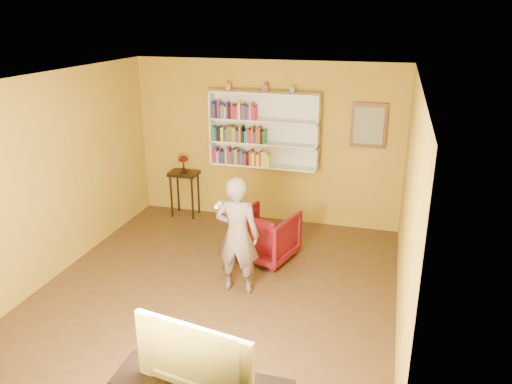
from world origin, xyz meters
TOP-DOWN VIEW (x-y plane):
  - room_shell at (0.00, 0.00)m, footprint 5.30×5.80m
  - bookshelf at (0.00, 2.41)m, footprint 1.80×0.29m
  - books_row_lower at (-0.37, 2.30)m, footprint 0.98×0.19m
  - books_row_middle at (-0.41, 2.30)m, footprint 0.90×0.19m
  - books_row_upper at (-0.49, 2.30)m, footprint 0.74×0.18m
  - ornament_left at (-0.59, 2.35)m, footprint 0.08×0.08m
  - ornament_centre at (0.02, 2.35)m, footprint 0.09×0.09m
  - ornament_right at (0.46, 2.35)m, footprint 0.07×0.07m
  - framed_painting at (1.65, 2.46)m, footprint 0.55×0.05m
  - console_table at (-1.40, 2.25)m, footprint 0.49×0.37m
  - ruby_lustre at (-1.40, 2.25)m, footprint 0.18×0.18m
  - armchair at (0.39, 1.02)m, footprint 0.97×0.99m
  - person at (0.26, 0.06)m, footprint 0.57×0.38m
  - game_remote at (0.13, -0.24)m, footprint 0.04×0.15m
  - television at (0.68, -2.25)m, footprint 1.06×0.31m

SIDE VIEW (x-z plane):
  - armchair at x=0.39m, z-range 0.00..0.73m
  - console_table at x=-1.40m, z-range 0.26..1.06m
  - person at x=0.26m, z-range 0.00..1.55m
  - television at x=0.68m, z-range 0.53..1.14m
  - ruby_lustre at x=-1.40m, z-range 0.86..1.15m
  - room_shell at x=0.00m, z-range -0.42..2.46m
  - books_row_lower at x=-0.37m, z-range 0.99..1.26m
  - game_remote at x=0.13m, z-range 1.26..1.30m
  - books_row_middle at x=-0.41m, z-range 1.38..1.64m
  - bookshelf at x=0.00m, z-range 0.98..2.21m
  - framed_painting at x=1.65m, z-range 1.40..2.10m
  - books_row_upper at x=-0.49m, z-range 1.76..2.03m
  - ornament_right at x=0.46m, z-range 2.21..2.31m
  - ornament_left at x=-0.59m, z-range 2.21..2.33m
  - ornament_centre at x=0.02m, z-range 2.21..2.33m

